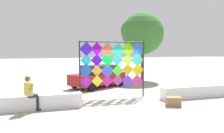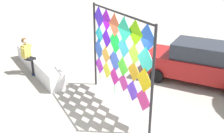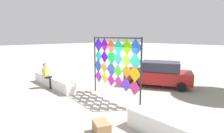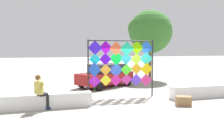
% 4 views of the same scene
% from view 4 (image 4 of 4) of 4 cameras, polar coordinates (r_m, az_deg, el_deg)
% --- Properties ---
extents(ground, '(120.00, 120.00, 0.00)m').
position_cam_4_polar(ground, '(11.78, 4.25, -7.97)').
color(ground, '#9E998E').
extents(plaza_ledge_left, '(4.25, 0.55, 0.62)m').
position_cam_4_polar(plaza_ledge_left, '(10.46, -16.72, -7.97)').
color(plaza_ledge_left, white).
rests_on(plaza_ledge_left, ground).
extents(plaza_ledge_right, '(4.25, 0.55, 0.62)m').
position_cam_4_polar(plaza_ledge_right, '(13.34, 22.16, -5.48)').
color(plaza_ledge_right, white).
rests_on(plaza_ledge_right, ground).
extents(kite_display_rack, '(3.47, 0.36, 2.96)m').
position_cam_4_polar(kite_display_rack, '(12.15, 2.25, 0.97)').
color(kite_display_rack, '#232328').
rests_on(kite_display_rack, ground).
extents(seated_vendor, '(0.71, 0.64, 1.47)m').
position_cam_4_polar(seated_vendor, '(10.02, -16.70, -5.31)').
color(seated_vendor, black).
rests_on(seated_vendor, ground).
extents(parked_car, '(4.15, 3.32, 1.49)m').
position_cam_4_polar(parked_car, '(15.63, -1.54, -2.13)').
color(parked_car, maroon).
rests_on(parked_car, ground).
extents(cardboard_box_large, '(0.75, 0.64, 0.41)m').
position_cam_4_polar(cardboard_box_large, '(11.03, 16.76, -7.90)').
color(cardboard_box_large, '#9E754C').
rests_on(cardboard_box_large, ground).
extents(tree_palm_like, '(3.51, 3.46, 5.60)m').
position_cam_4_polar(tree_palm_like, '(19.39, 8.86, 8.45)').
color(tree_palm_like, brown).
rests_on(tree_palm_like, ground).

